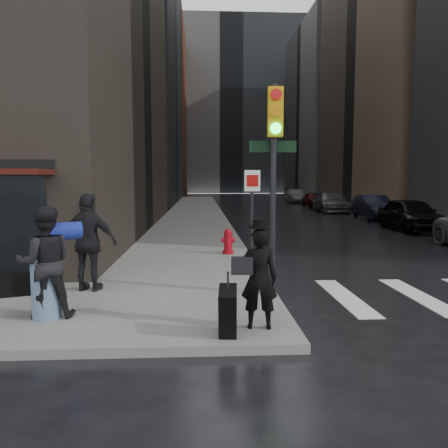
{
  "coord_description": "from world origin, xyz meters",
  "views": [
    {
      "loc": [
        0.45,
        -7.94,
        2.49
      ],
      "look_at": [
        1.06,
        3.71,
        1.3
      ],
      "focal_mm": 35.0,
      "sensor_mm": 36.0,
      "label": 1
    }
  ],
  "objects": [
    {
      "name": "bldg_right_far",
      "position": [
        26.0,
        58.0,
        12.5
      ],
      "size": [
        22.0,
        20.0,
        25.0
      ],
      "primitive_type": "cube",
      "color": "slate",
      "rests_on": "ground"
    },
    {
      "name": "parked_car_3",
      "position": [
        10.49,
        25.46,
        0.76
      ],
      "size": [
        2.35,
        5.35,
        1.53
      ],
      "primitive_type": "imported",
      "rotation": [
        0.0,
        0.0,
        -0.04
      ],
      "color": "#414146",
      "rests_on": "ground"
    },
    {
      "name": "ground",
      "position": [
        0.0,
        0.0,
        0.0
      ],
      "size": [
        140.0,
        140.0,
        0.0
      ],
      "primitive_type": "plane",
      "color": "black",
      "rests_on": "ground"
    },
    {
      "name": "sidewalk_left",
      "position": [
        0.0,
        27.0,
        0.07
      ],
      "size": [
        4.0,
        50.0,
        0.15
      ],
      "primitive_type": "cube",
      "color": "slate",
      "rests_on": "ground"
    },
    {
      "name": "sidewalk_right",
      "position": [
        13.5,
        27.0,
        0.07
      ],
      "size": [
        3.0,
        50.0,
        0.15
      ],
      "primitive_type": "cube",
      "color": "slate",
      "rests_on": "ground"
    },
    {
      "name": "parked_car_4",
      "position": [
        10.85,
        31.83,
        0.67
      ],
      "size": [
        1.59,
        3.95,
        1.34
      ],
      "primitive_type": "imported",
      "rotation": [
        0.0,
        0.0,
        0.0
      ],
      "color": "#400F0C",
      "rests_on": "ground"
    },
    {
      "name": "man_greycoat",
      "position": [
        -1.91,
        1.26,
        1.18
      ],
      "size": [
        1.28,
        0.71,
        2.06
      ],
      "rotation": [
        0.0,
        0.0,
        2.96
      ],
      "color": "black",
      "rests_on": "ground"
    },
    {
      "name": "bldg_left_mid",
      "position": [
        -13.0,
        38.0,
        17.0
      ],
      "size": [
        22.0,
        24.0,
        34.0
      ],
      "primitive_type": "cube",
      "color": "slate",
      "rests_on": "ground"
    },
    {
      "name": "traffic_light",
      "position": [
        1.86,
        0.73,
        2.87
      ],
      "size": [
        1.05,
        0.49,
        4.21
      ],
      "rotation": [
        0.0,
        0.0,
        -0.05
      ],
      "color": "black",
      "rests_on": "ground"
    },
    {
      "name": "man_jeans",
      "position": [
        -2.19,
        -0.56,
        1.1
      ],
      "size": [
        1.38,
        0.96,
        1.9
      ],
      "rotation": [
        0.0,
        0.0,
        3.44
      ],
      "color": "black",
      "rests_on": "ground"
    },
    {
      "name": "parked_car_1",
      "position": [
        10.65,
        12.7,
        0.8
      ],
      "size": [
        2.04,
        4.77,
        1.61
      ],
      "primitive_type": "imported",
      "rotation": [
        0.0,
        0.0,
        -0.03
      ],
      "color": "black",
      "rests_on": "ground"
    },
    {
      "name": "bldg_distant",
      "position": [
        6.0,
        78.0,
        16.0
      ],
      "size": [
        40.0,
        12.0,
        32.0
      ],
      "primitive_type": "cube",
      "color": "slate",
      "rests_on": "ground"
    },
    {
      "name": "parked_car_5",
      "position": [
        10.57,
        38.21,
        0.72
      ],
      "size": [
        1.78,
        4.47,
        1.45
      ],
      "primitive_type": "imported",
      "rotation": [
        0.0,
        0.0,
        -0.06
      ],
      "color": "#3C3C41",
      "rests_on": "ground"
    },
    {
      "name": "fire_hydrant",
      "position": [
        1.3,
        5.7,
        0.5
      ],
      "size": [
        0.44,
        0.35,
        0.8
      ],
      "rotation": [
        0.0,
        0.0,
        0.02
      ],
      "color": "#A40A16",
      "rests_on": "ground"
    },
    {
      "name": "man_overcoat",
      "position": [
        1.24,
        -1.33,
        0.89
      ],
      "size": [
        0.97,
        0.86,
        1.77
      ],
      "rotation": [
        0.0,
        0.0,
        3.05
      ],
      "color": "black",
      "rests_on": "ground"
    },
    {
      "name": "bldg_left_far",
      "position": [
        -13.0,
        62.0,
        13.0
      ],
      "size": [
        22.0,
        20.0,
        26.0
      ],
      "primitive_type": "cube",
      "color": "brown",
      "rests_on": "ground"
    },
    {
      "name": "parked_car_2",
      "position": [
        11.32,
        19.08,
        0.76
      ],
      "size": [
        1.91,
        4.7,
        1.52
      ],
      "primitive_type": "imported",
      "rotation": [
        0.0,
        0.0,
        -0.07
      ],
      "color": "black",
      "rests_on": "ground"
    }
  ]
}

